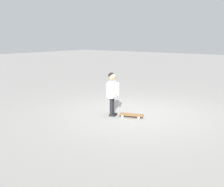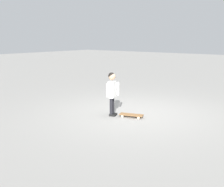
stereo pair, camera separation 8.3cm
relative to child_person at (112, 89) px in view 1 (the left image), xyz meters
The scene contains 3 objects.
ground_plane 0.92m from the child_person, 57.15° to the left, with size 50.00×50.00×0.00m, color gray.
child_person is the anchor object (origin of this frame).
skateboard 0.77m from the child_person, 18.82° to the left, with size 0.60×0.36×0.07m.
Camera 1 is at (3.70, -5.84, 1.90)m, focal length 45.22 mm.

